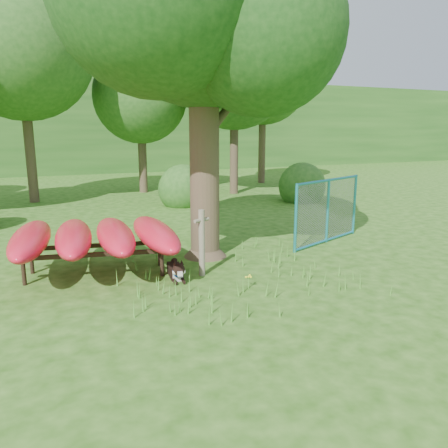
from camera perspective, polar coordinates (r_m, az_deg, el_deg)
name	(u,v)px	position (r m, az deg, el deg)	size (l,w,h in m)	color
ground	(242,298)	(7.36, 2.39, -9.60)	(80.00, 80.00, 0.00)	#224F0F
wooden_post	(202,241)	(8.25, -2.92, -2.24)	(0.34, 0.20, 1.28)	#69604F
kayak_rack	(95,237)	(8.61, -16.55, -1.60)	(3.12, 3.34, 0.98)	black
husky_dog	(176,271)	(8.24, -6.23, -6.10)	(0.34, 0.97, 0.44)	black
fence_section	(328,211)	(10.97, 13.37, 1.69)	(2.54, 1.04, 2.63)	teal
wildflower_clump	(249,278)	(7.70, 3.25, -7.01)	(0.12, 0.10, 0.25)	#529531
bg_tree_b	(20,47)	(18.35, -25.05, 20.18)	(5.20, 5.20, 8.22)	#3E3021
bg_tree_c	(140,97)	(19.70, -10.90, 16.04)	(4.00, 4.00, 6.12)	#3E3021
bg_tree_d	(234,71)	(19.06, 1.37, 19.33)	(4.80, 4.80, 7.50)	#3E3021
bg_tree_e	(263,78)	(23.08, 5.14, 18.42)	(4.60, 4.60, 7.55)	#3E3021
shrub_right	(301,201)	(17.26, 10.07, 2.94)	(1.80, 1.80, 1.80)	#25561B
shrub_mid	(183,205)	(16.17, -5.35, 2.46)	(1.80, 1.80, 1.80)	#25561B
wooded_hillside	(72,126)	(34.26, -19.19, 12.04)	(80.00, 12.00, 6.00)	#25561B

